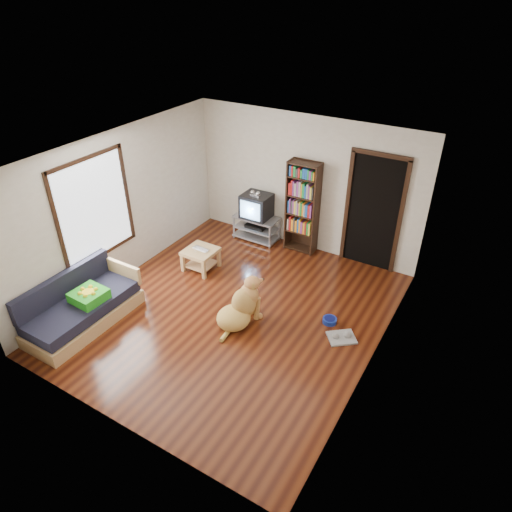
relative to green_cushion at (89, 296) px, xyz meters
The scene contains 18 objects.
ground 2.24m from the green_cushion, 36.61° to the left, with size 5.00×5.00×0.00m, color #57240F.
ceiling 3.03m from the green_cushion, 36.61° to the left, with size 5.00×5.00×0.00m, color white.
wall_back 4.26m from the green_cushion, 65.27° to the left, with size 4.50×4.50×0.00m, color beige.
wall_front 2.27m from the green_cushion, 34.44° to the right, with size 4.50×4.50×0.00m, color beige.
wall_left 1.61m from the green_cushion, 111.04° to the left, with size 5.00×5.00×0.00m, color beige.
wall_right 4.28m from the green_cushion, 18.01° to the left, with size 5.00×5.00×0.00m, color beige.
green_cushion is the anchor object (origin of this frame).
laptop 2.11m from the green_cushion, 75.00° to the left, with size 0.31×0.20×0.02m, color silver.
dog_bowl 3.71m from the green_cushion, 30.23° to the left, with size 0.22×0.22×0.08m, color navy.
grey_rag 3.87m from the green_cushion, 24.74° to the left, with size 0.40×0.32×0.03m, color #A2A2A2.
window 1.37m from the green_cushion, 121.17° to the left, with size 0.03×1.46×1.70m.
doorway 4.93m from the green_cushion, 50.65° to the left, with size 1.03×0.05×2.19m.
tv_stand 3.66m from the green_cushion, 76.54° to the left, with size 0.90×0.45×0.50m.
crt_tv 3.68m from the green_cushion, 76.62° to the left, with size 0.55×0.52×0.58m.
bookshelf 4.10m from the green_cushion, 63.71° to the left, with size 0.60×0.30×1.80m.
sofa 0.28m from the green_cushion, 146.91° to the right, with size 0.80×1.80×0.80m.
coffee_table 2.15m from the green_cushion, 75.21° to the left, with size 0.55×0.55×0.40m.
dog 2.31m from the green_cushion, 30.14° to the left, with size 0.67×0.96×0.80m.
Camera 1 is at (3.26, -4.76, 4.67)m, focal length 32.00 mm.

